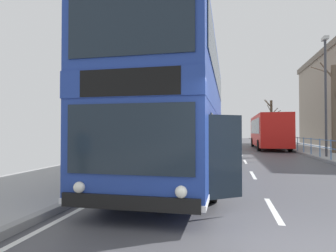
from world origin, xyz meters
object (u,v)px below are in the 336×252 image
double_decker_bus_main (180,111)px  bare_tree_far_00 (335,106)px  street_lamp_far_side (326,86)px  bare_tree_far_01 (271,120)px  background_bus_far_lane (269,131)px

double_decker_bus_main → bare_tree_far_00: (9.03, 12.31, 1.14)m
street_lamp_far_side → bare_tree_far_01: street_lamp_far_side is taller
double_decker_bus_main → background_bus_far_lane: 19.53m
double_decker_bus_main → bare_tree_far_00: bare_tree_far_00 is taller
double_decker_bus_main → bare_tree_far_01: 34.27m
background_bus_far_lane → double_decker_bus_main: bearing=-106.1°
bare_tree_far_01 → street_lamp_far_side: bearing=-90.9°
street_lamp_far_side → bare_tree_far_00: street_lamp_far_side is taller
street_lamp_far_side → bare_tree_far_00: bearing=64.4°
street_lamp_far_side → background_bus_far_lane: bearing=101.4°
background_bus_far_lane → street_lamp_far_side: street_lamp_far_side is taller
double_decker_bus_main → street_lamp_far_side: street_lamp_far_side is taller
background_bus_far_lane → bare_tree_far_01: bare_tree_far_01 is taller
double_decker_bus_main → street_lamp_far_side: 11.77m
background_bus_far_lane → bare_tree_far_01: size_ratio=1.74×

